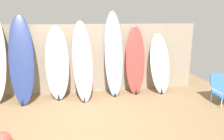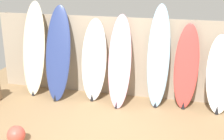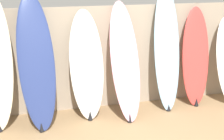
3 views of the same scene
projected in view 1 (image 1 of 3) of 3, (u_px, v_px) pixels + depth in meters
The scene contains 9 objects.
ground at pixel (90, 128), 4.03m from camera, with size 7.68×7.68×0.00m, color #8E704C.
fence_back at pixel (83, 59), 5.72m from camera, with size 6.08×0.11×1.80m.
surfboard_navy_1 at pixel (21, 60), 5.05m from camera, with size 0.62×0.77×2.05m.
surfboard_white_2 at pixel (57, 63), 5.31m from camera, with size 0.58×0.53×1.78m.
surfboard_pink_3 at pixel (83, 62), 5.26m from camera, with size 0.53×0.75×1.90m.
surfboard_skyblue_4 at pixel (114, 55), 5.51m from camera, with size 0.46×0.49×2.13m.
surfboard_red_5 at pixel (135, 61), 5.68m from camera, with size 0.53×0.45×1.77m.
surfboard_white_6 at pixel (160, 64), 5.77m from camera, with size 0.58×0.56×1.57m.
beach_chair at pixel (222, 89), 5.14m from camera, with size 0.50×0.55×0.66m.
Camera 1 is at (-0.23, -3.66, 2.03)m, focal length 35.00 mm.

